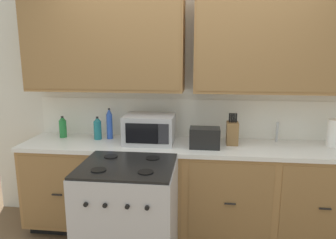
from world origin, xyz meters
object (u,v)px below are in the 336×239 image
at_px(stove_range, 129,218).
at_px(knife_block, 232,133).
at_px(bottle_blue, 109,124).
at_px(microwave, 149,129).
at_px(paper_towel_roll, 333,133).
at_px(toaster, 205,138).
at_px(bottle_teal, 98,128).
at_px(bottle_green, 63,127).

distance_m(stove_range, knife_block, 1.25).
height_order(knife_block, bottle_blue, bottle_blue).
bearing_deg(microwave, paper_towel_roll, 2.58).
relative_size(toaster, paper_towel_roll, 1.08).
distance_m(microwave, paper_towel_roll, 1.75).
height_order(stove_range, toaster, toaster).
bearing_deg(bottle_teal, bottle_green, 175.26).
xyz_separation_m(toaster, paper_towel_roll, (1.21, 0.18, 0.03)).
xyz_separation_m(stove_range, microwave, (0.07, 0.64, 0.61)).
bearing_deg(stove_range, bottle_blue, 115.78).
xyz_separation_m(stove_range, toaster, (0.61, 0.55, 0.56)).
relative_size(microwave, toaster, 1.71).
relative_size(toaster, bottle_teal, 1.19).
bearing_deg(toaster, paper_towel_roll, 8.32).
relative_size(stove_range, bottle_green, 4.20).
relative_size(stove_range, bottle_blue, 2.97).
bearing_deg(knife_block, toaster, -152.16).
bearing_deg(bottle_teal, paper_towel_roll, 0.02).
relative_size(microwave, bottle_blue, 1.50).
xyz_separation_m(bottle_teal, bottle_green, (-0.39, 0.03, -0.00)).
xyz_separation_m(paper_towel_roll, bottle_blue, (-2.18, 0.04, 0.03)).
distance_m(stove_range, microwave, 0.89).
bearing_deg(microwave, knife_block, 2.97).
bearing_deg(knife_block, bottle_blue, 176.65).
xyz_separation_m(microwave, bottle_green, (-0.94, 0.11, -0.03)).
distance_m(paper_towel_roll, bottle_teal, 2.30).
xyz_separation_m(microwave, paper_towel_roll, (1.75, 0.08, -0.01)).
relative_size(bottle_teal, bottle_blue, 0.73).
xyz_separation_m(knife_block, bottle_green, (-1.75, 0.07, -0.00)).
height_order(microwave, bottle_blue, bottle_blue).
bearing_deg(bottle_green, stove_range, -40.90).
distance_m(stove_range, paper_towel_roll, 2.04).
height_order(knife_block, bottle_green, knife_block).
distance_m(bottle_teal, bottle_green, 0.39).
distance_m(toaster, knife_block, 0.30).
relative_size(stove_range, bottle_teal, 4.04).
bearing_deg(bottle_green, microwave, -6.67).
relative_size(toaster, bottle_blue, 0.87).
xyz_separation_m(microwave, bottle_blue, (-0.44, 0.11, 0.02)).
distance_m(knife_block, bottle_teal, 1.36).
bearing_deg(bottle_teal, knife_block, -1.52).
xyz_separation_m(microwave, bottle_teal, (-0.55, 0.08, -0.03)).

